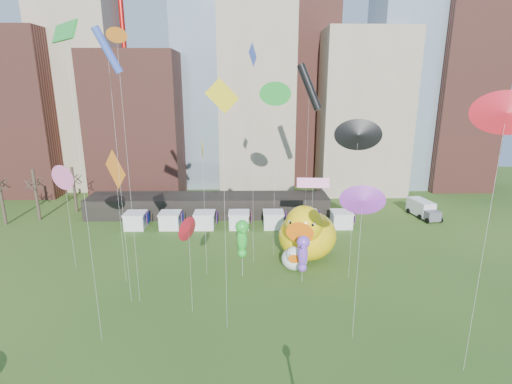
{
  "coord_description": "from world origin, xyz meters",
  "views": [
    {
      "loc": [
        2.51,
        -17.08,
        19.79
      ],
      "look_at": [
        3.04,
        11.63,
        12.0
      ],
      "focal_mm": 27.0,
      "sensor_mm": 36.0,
      "label": 1
    }
  ],
  "objects_px": {
    "box_truck": "(423,209)",
    "big_duck": "(307,233)",
    "small_duck": "(295,258)",
    "seahorse_purple": "(303,251)",
    "seahorse_green": "(242,236)"
  },
  "relations": [
    {
      "from": "small_duck",
      "to": "seahorse_purple",
      "type": "xyz_separation_m",
      "value": [
        0.48,
        -2.96,
        2.14
      ]
    },
    {
      "from": "seahorse_green",
      "to": "box_truck",
      "type": "bearing_deg",
      "value": 25.49
    },
    {
      "from": "big_duck",
      "to": "small_duck",
      "type": "relative_size",
      "value": 2.41
    },
    {
      "from": "small_duck",
      "to": "seahorse_purple",
      "type": "bearing_deg",
      "value": -72.61
    },
    {
      "from": "seahorse_green",
      "to": "box_truck",
      "type": "distance_m",
      "value": 34.42
    },
    {
      "from": "seahorse_purple",
      "to": "box_truck",
      "type": "xyz_separation_m",
      "value": [
        21.9,
        20.93,
        -2.24
      ]
    },
    {
      "from": "seahorse_green",
      "to": "seahorse_purple",
      "type": "height_order",
      "value": "seahorse_green"
    },
    {
      "from": "box_truck",
      "to": "big_duck",
      "type": "bearing_deg",
      "value": -154.0
    },
    {
      "from": "seahorse_green",
      "to": "seahorse_purple",
      "type": "distance_m",
      "value": 6.57
    },
    {
      "from": "seahorse_green",
      "to": "seahorse_purple",
      "type": "bearing_deg",
      "value": -22.27
    },
    {
      "from": "small_duck",
      "to": "big_duck",
      "type": "bearing_deg",
      "value": 66.32
    },
    {
      "from": "big_duck",
      "to": "small_duck",
      "type": "xyz_separation_m",
      "value": [
        -1.71,
        -2.75,
        -1.87
      ]
    },
    {
      "from": "small_duck",
      "to": "box_truck",
      "type": "xyz_separation_m",
      "value": [
        22.38,
        17.97,
        -0.1
      ]
    },
    {
      "from": "big_duck",
      "to": "seahorse_green",
      "type": "bearing_deg",
      "value": -131.66
    },
    {
      "from": "small_duck",
      "to": "box_truck",
      "type": "distance_m",
      "value": 28.7
    }
  ]
}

